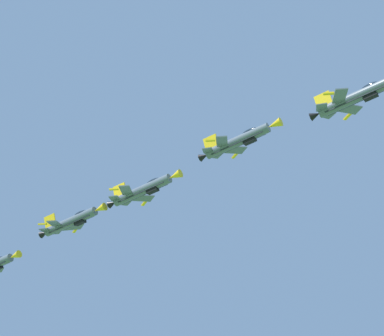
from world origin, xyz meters
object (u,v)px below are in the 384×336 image
at_px(fighter_jet_right_wing, 239,141).
at_px(fighter_jet_right_outer, 72,221).
at_px(fighter_jet_left_wing, 357,97).
at_px(fighter_jet_left_outer, 143,190).

bearing_deg(fighter_jet_right_wing, fighter_jet_right_outer, -88.74).
height_order(fighter_jet_left_wing, fighter_jet_right_outer, fighter_jet_left_wing).
bearing_deg(fighter_jet_left_wing, fighter_jet_right_outer, -89.48).
relative_size(fighter_jet_left_outer, fighter_jet_right_outer, 1.00).
relative_size(fighter_jet_right_wing, fighter_jet_right_outer, 1.00).
bearing_deg(fighter_jet_left_wing, fighter_jet_right_wing, -90.76).
bearing_deg(fighter_jet_right_wing, fighter_jet_left_outer, -88.43).
xyz_separation_m(fighter_jet_right_wing, fighter_jet_left_outer, (-19.37, 2.96, -2.19)).
xyz_separation_m(fighter_jet_left_wing, fighter_jet_right_outer, (-56.45, 9.70, -0.08)).
height_order(fighter_jet_left_wing, fighter_jet_left_outer, fighter_jet_left_outer).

